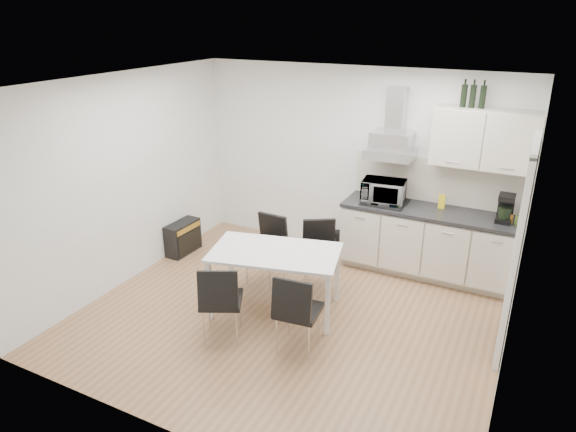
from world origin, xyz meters
The scene contains 15 objects.
ground centered at (0.00, 0.00, 0.00)m, with size 4.50×4.50×0.00m, color #A37953.
wall_back centered at (0.00, 2.00, 1.30)m, with size 4.50×0.10×2.60m, color white.
wall_front centered at (0.00, -2.00, 1.30)m, with size 4.50×0.10×2.60m, color white.
wall_left centered at (-2.25, 0.00, 1.30)m, with size 0.10×4.00×2.60m, color white.
wall_right centered at (2.25, 0.00, 1.30)m, with size 0.10×4.00×2.60m, color white.
ceiling centered at (0.00, 0.00, 2.60)m, with size 4.50×4.50×0.00m, color white.
doorway centered at (2.21, 0.55, 1.05)m, with size 0.08×1.04×2.10m, color white.
kitchenette centered at (1.18, 1.73, 0.83)m, with size 2.22×0.64×2.52m.
dining_table centered at (-0.21, 0.06, 0.67)m, with size 1.58×1.12×0.75m.
chair_far_left centered at (-0.62, 0.56, 0.44)m, with size 0.44×0.50×0.88m, color black, non-canonical shape.
chair_far_right centered at (0.07, 0.71, 0.44)m, with size 0.44×0.50×0.88m, color black, non-canonical shape.
chair_near_left centered at (-0.46, -0.67, 0.44)m, with size 0.44×0.50×0.88m, color black, non-canonical shape.
chair_near_right centered at (0.35, -0.50, 0.44)m, with size 0.44×0.50×0.88m, color black, non-canonical shape.
guitar_amp centered at (-2.11, 0.81, 0.23)m, with size 0.26×0.56×0.46m.
floor_speaker centered at (-0.22, 1.90, 0.14)m, with size 0.16×0.15×0.27m, color black.
Camera 1 is at (2.24, -4.50, 3.24)m, focal length 32.00 mm.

